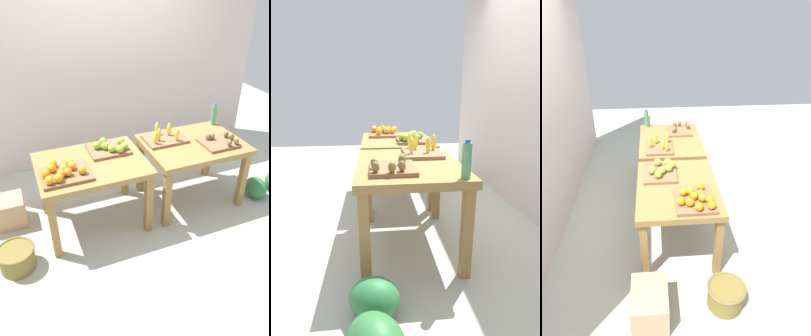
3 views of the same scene
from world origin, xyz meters
TOP-DOWN VIEW (x-y plane):
  - ground_plane at (0.00, 0.00)m, footprint 8.00×8.00m
  - display_table_left at (-0.56, 0.00)m, footprint 1.04×0.80m
  - display_table_right at (0.56, 0.00)m, footprint 1.04×0.80m
  - orange_bin at (-0.84, -0.14)m, footprint 0.45×0.36m
  - apple_bin at (-0.32, 0.15)m, footprint 0.40×0.36m
  - banana_crate at (0.29, 0.15)m, footprint 0.44×0.32m
  - kiwi_bin at (0.79, -0.14)m, footprint 0.37×0.32m
  - water_bottle at (1.02, 0.31)m, footprint 0.06×0.06m
  - watermelon_pile at (1.48, -0.28)m, footprint 0.67×0.39m
  - wicker_basket at (-1.38, -0.35)m, footprint 0.34×0.34m
  - cardboard_produce_box at (-1.44, 0.30)m, footprint 0.40×0.30m

SIDE VIEW (x-z plane):
  - ground_plane at x=0.00m, z-range 0.00..0.00m
  - wicker_basket at x=-1.38m, z-range 0.01..0.22m
  - watermelon_pile at x=1.48m, z-range -0.01..0.26m
  - cardboard_produce_box at x=-1.44m, z-range 0.00..0.30m
  - display_table_left at x=-0.56m, z-range 0.26..0.98m
  - display_table_right at x=0.56m, z-range 0.26..0.98m
  - kiwi_bin at x=0.79m, z-range 0.70..0.80m
  - banana_crate at x=0.29m, z-range 0.67..0.84m
  - apple_bin at x=-0.32m, z-range 0.71..0.82m
  - orange_bin at x=-0.84m, z-range 0.71..0.82m
  - water_bottle at x=1.02m, z-range 0.71..0.97m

